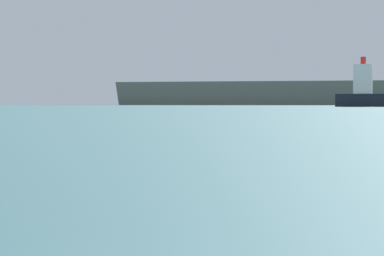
{
  "coord_description": "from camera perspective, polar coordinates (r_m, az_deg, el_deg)",
  "views": [
    {
      "loc": [
        2.57,
        -9.58,
        2.83
      ],
      "look_at": [
        1.1,
        7.33,
        2.25
      ],
      "focal_mm": 68.99,
      "sensor_mm": 36.0,
      "label": 1
    }
  ],
  "objects": [
    {
      "name": "distant_headland",
      "position": [
        1194.53,
        3.71,
        2.56
      ],
      "size": [
        1246.86,
        612.2,
        31.26
      ],
      "primitive_type": "cube",
      "rotation": [
        0.0,
        0.0,
        -0.14
      ],
      "color": "#60665B",
      "rests_on": "ground_plane"
    }
  ]
}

